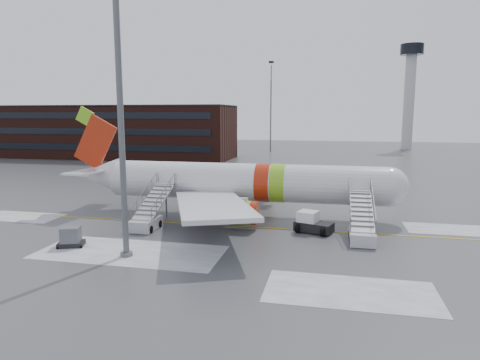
% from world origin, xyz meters
% --- Properties ---
extents(ground, '(260.00, 260.00, 0.00)m').
position_xyz_m(ground, '(0.00, 0.00, 0.00)').
color(ground, '#494C4F').
rests_on(ground, ground).
extents(airliner, '(35.03, 32.97, 11.18)m').
position_xyz_m(airliner, '(-0.93, 3.41, 3.42)').
color(airliner, silver).
rests_on(airliner, ground).
extents(airstair_fwd, '(2.05, 7.70, 3.48)m').
position_xyz_m(airstair_fwd, '(11.27, -3.13, 1.06)').
color(airstair_fwd, '#B6B9BE').
rests_on(airstair_fwd, ground).
extents(airstair_aft, '(2.05, 7.70, 3.48)m').
position_xyz_m(airstair_aft, '(-7.56, -3.13, 1.06)').
color(airstair_aft, '#A3A5AA').
rests_on(airstair_aft, ground).
extents(pushback_tug, '(3.60, 3.12, 1.84)m').
position_xyz_m(pushback_tug, '(7.13, -1.43, 0.81)').
color(pushback_tug, black).
rests_on(pushback_tug, ground).
extents(uld_container, '(2.30, 1.98, 1.58)m').
position_xyz_m(uld_container, '(-11.23, -9.66, 0.74)').
color(uld_container, black).
rests_on(uld_container, ground).
extents(light_mast_near, '(1.20, 1.20, 25.21)m').
position_xyz_m(light_mast_near, '(-5.88, -10.87, 13.05)').
color(light_mast_near, '#595B60').
rests_on(light_mast_near, ground).
extents(terminal_building, '(62.00, 16.11, 12.30)m').
position_xyz_m(terminal_building, '(-45.00, 54.98, 6.20)').
color(terminal_building, '#3F1E16').
rests_on(terminal_building, ground).
extents(control_tower, '(6.40, 6.40, 30.00)m').
position_xyz_m(control_tower, '(30.00, 95.00, 18.75)').
color(control_tower, '#B2B5BA').
rests_on(control_tower, ground).
extents(light_mast_far_n, '(1.20, 1.20, 24.25)m').
position_xyz_m(light_mast_far_n, '(-8.00, 78.00, 13.84)').
color(light_mast_far_n, '#595B60').
rests_on(light_mast_far_n, ground).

